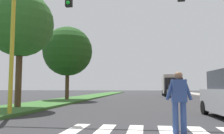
{
  "coord_description": "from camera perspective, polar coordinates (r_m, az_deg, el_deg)",
  "views": [
    {
      "loc": [
        -0.59,
        0.98,
        1.25
      ],
      "look_at": [
        -2.57,
        14.64,
        2.47
      ],
      "focal_mm": 37.21,
      "sensor_mm": 36.0,
      "label": 1
    }
  ],
  "objects": [
    {
      "name": "traffic_light_gantry",
      "position": [
        10.32,
        -10.87,
        12.5
      ],
      "size": [
        8.6,
        0.3,
        6.0
      ],
      "color": "gold",
      "rests_on": "median_strip"
    },
    {
      "name": "tree_mid",
      "position": [
        14.91,
        -21.58,
        9.76
      ],
      "size": [
        3.87,
        3.87,
        6.78
      ],
      "color": "#4C3823",
      "rests_on": "median_strip"
    },
    {
      "name": "crosswalk",
      "position": [
        6.91,
        13.47,
        -15.32
      ],
      "size": [
        5.85,
        2.2,
        0.01
      ],
      "color": "silver",
      "rests_on": "ground_plane"
    },
    {
      "name": "pedestrian_performer",
      "position": [
        6.66,
        16.15,
        -7.59
      ],
      "size": [
        0.75,
        0.29,
        1.69
      ],
      "color": "#334C8C",
      "rests_on": "ground_plane"
    },
    {
      "name": "median_strip",
      "position": [
        27.98,
        -6.74,
        -7.42
      ],
      "size": [
        3.45,
        64.0,
        0.15
      ],
      "primitive_type": "cube",
      "color": "#386B2D",
      "rests_on": "ground_plane"
    },
    {
      "name": "ground_plane",
      "position": [
        29.05,
        9.47,
        -7.45
      ],
      "size": [
        140.0,
        140.0,
        0.0
      ],
      "primitive_type": "plane",
      "color": "#2D2D30"
    },
    {
      "name": "truck_box_delivery",
      "position": [
        34.62,
        14.36,
        -4.26
      ],
      "size": [
        2.4,
        6.2,
        3.1
      ],
      "color": "black",
      "rests_on": "ground_plane"
    },
    {
      "name": "sedan_midblock",
      "position": [
        30.99,
        14.91,
        -5.77
      ],
      "size": [
        1.92,
        4.26,
        1.65
      ],
      "color": "#474C51",
      "rests_on": "ground_plane"
    },
    {
      "name": "tree_far",
      "position": [
        22.7,
        -10.84,
        3.79
      ],
      "size": [
        4.71,
        4.71,
        6.92
      ],
      "color": "#4C3823",
      "rests_on": "median_strip"
    }
  ]
}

